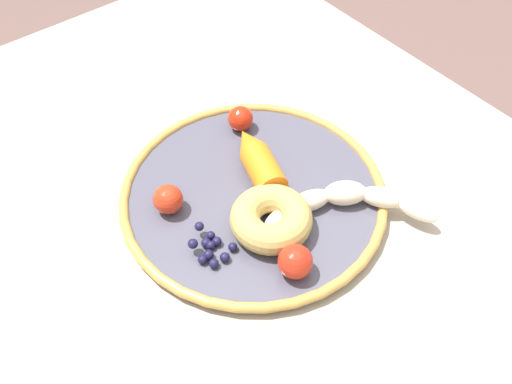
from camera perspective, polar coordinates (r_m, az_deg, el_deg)
dining_table at (r=0.78m, az=1.31°, el=-6.62°), size 1.07×0.75×0.71m
plate at (r=0.71m, az=0.00°, el=-0.15°), size 0.33×0.33×0.02m
banana at (r=0.69m, az=8.80°, el=-0.88°), size 0.13×0.18×0.03m
carrot_orange at (r=0.72m, az=0.12°, el=3.28°), size 0.11×0.07×0.04m
donut at (r=0.66m, az=1.49°, el=-2.63°), size 0.10×0.10×0.04m
blueberry_pile at (r=0.65m, az=-4.44°, el=-5.46°), size 0.06×0.05×0.02m
tomato_near at (r=0.69m, az=-8.59°, el=-0.70°), size 0.04×0.04×0.04m
tomato_mid at (r=0.63m, az=3.86°, el=-6.79°), size 0.04×0.04×0.04m
tomato_far at (r=0.78m, az=-1.53°, el=7.19°), size 0.03×0.03×0.03m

